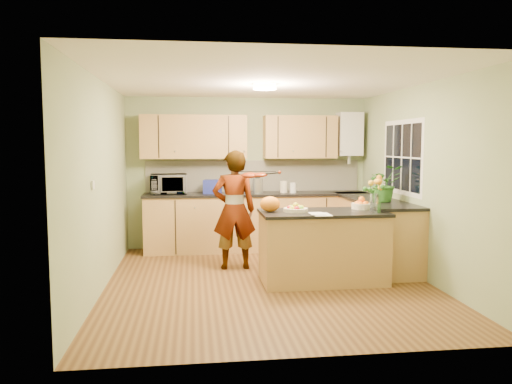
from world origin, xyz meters
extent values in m
plane|color=#523117|center=(0.00, 0.00, 0.00)|extent=(4.50, 4.50, 0.00)
cube|color=white|center=(0.00, 0.00, 2.50)|extent=(4.00, 4.50, 0.02)
cube|color=gray|center=(0.00, 2.25, 1.25)|extent=(4.00, 0.02, 2.50)
cube|color=gray|center=(0.00, -2.25, 1.25)|extent=(4.00, 0.02, 2.50)
cube|color=gray|center=(-2.00, 0.00, 1.25)|extent=(0.02, 4.50, 2.50)
cube|color=gray|center=(2.00, 0.00, 1.25)|extent=(0.02, 4.50, 2.50)
cube|color=#B78749|center=(0.10, 1.95, 0.45)|extent=(3.60, 0.60, 0.90)
cube|color=black|center=(0.10, 1.94, 0.92)|extent=(3.64, 0.62, 0.04)
cube|color=#B78749|center=(1.70, 0.85, 0.45)|extent=(0.60, 2.20, 0.90)
cube|color=black|center=(1.69, 0.85, 0.92)|extent=(0.62, 2.24, 0.04)
cube|color=white|center=(0.10, 2.23, 1.20)|extent=(3.60, 0.02, 0.52)
cube|color=#B78749|center=(-0.90, 2.08, 1.85)|extent=(1.70, 0.34, 0.70)
cube|color=#B78749|center=(0.85, 2.08, 1.85)|extent=(1.20, 0.34, 0.70)
cube|color=white|center=(1.70, 2.09, 1.90)|extent=(0.40, 0.30, 0.72)
cylinder|color=silver|center=(1.70, 2.09, 1.50)|extent=(0.06, 0.06, 0.20)
cube|color=white|center=(1.99, 0.60, 1.55)|extent=(0.01, 1.30, 1.05)
cube|color=black|center=(1.99, 0.60, 1.55)|extent=(0.01, 1.18, 0.92)
cube|color=white|center=(-1.99, -0.60, 1.30)|extent=(0.02, 0.09, 0.09)
cylinder|color=#FFEABF|center=(0.00, 0.30, 2.46)|extent=(0.30, 0.30, 0.06)
cylinder|color=white|center=(0.00, 0.30, 2.49)|extent=(0.10, 0.10, 0.02)
cube|color=#B78749|center=(0.69, -0.06, 0.43)|extent=(1.53, 0.76, 0.86)
cube|color=black|center=(0.69, -0.06, 0.88)|extent=(1.57, 0.80, 0.04)
cylinder|color=beige|center=(0.34, -0.06, 0.92)|extent=(0.30, 0.30, 0.05)
cylinder|color=beige|center=(1.24, 0.09, 0.94)|extent=(0.26, 0.26, 0.08)
cylinder|color=silver|center=(1.29, -0.24, 1.01)|extent=(0.12, 0.12, 0.23)
ellipsoid|color=orange|center=(0.03, -0.01, 0.99)|extent=(0.29, 0.26, 0.19)
cube|color=white|center=(0.59, -0.36, 0.90)|extent=(0.21, 0.28, 0.01)
imported|color=tan|center=(-0.36, 0.75, 0.82)|extent=(0.61, 0.41, 1.65)
imported|color=white|center=(-1.31, 1.99, 1.10)|extent=(0.58, 0.41, 0.32)
cube|color=navy|center=(-0.61, 1.97, 1.05)|extent=(0.31, 0.26, 0.22)
cylinder|color=silver|center=(0.13, 1.97, 1.06)|extent=(0.17, 0.17, 0.24)
sphere|color=black|center=(0.13, 1.97, 1.22)|extent=(0.09, 0.09, 0.09)
cylinder|color=beige|center=(0.56, 1.96, 1.03)|extent=(0.15, 0.15, 0.19)
cylinder|color=white|center=(0.70, 1.90, 1.02)|extent=(0.14, 0.14, 0.16)
imported|color=#2C6822|center=(1.70, 0.48, 1.19)|extent=(0.47, 0.41, 0.51)
camera|label=1|loc=(-0.92, -6.09, 1.74)|focal=35.00mm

